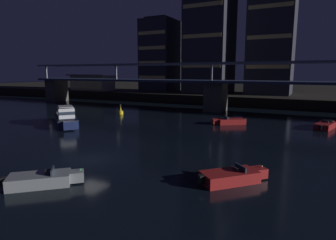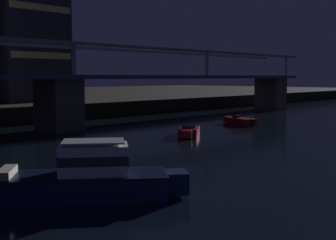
{
  "view_description": "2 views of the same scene",
  "coord_description": "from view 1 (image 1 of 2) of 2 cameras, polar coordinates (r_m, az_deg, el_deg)",
  "views": [
    {
      "loc": [
        16.94,
        -18.22,
        7.56
      ],
      "look_at": [
        -0.57,
        16.19,
        1.06
      ],
      "focal_mm": 30.46,
      "sensor_mm": 36.0,
      "label": 1
    },
    {
      "loc": [
        -27.27,
        -6.19,
        5.79
      ],
      "look_at": [
        2.68,
        22.1,
        1.86
      ],
      "focal_mm": 48.51,
      "sensor_mm": 36.0,
      "label": 2
    }
  ],
  "objects": [
    {
      "name": "ground_plane",
      "position": [
        26.0,
        -15.38,
        -7.7
      ],
      "size": [
        400.0,
        400.0,
        0.0
      ],
      "primitive_type": "plane",
      "color": "black"
    },
    {
      "name": "far_riverbank",
      "position": [
        103.51,
        17.58,
        5.54
      ],
      "size": [
        240.0,
        80.0,
        2.2
      ],
      "primitive_type": "cube",
      "color": "black",
      "rests_on": "ground"
    },
    {
      "name": "river_bridge",
      "position": [
        56.58,
        9.57,
        6.33
      ],
      "size": [
        92.98,
        6.4,
        9.38
      ],
      "color": "#4C4944",
      "rests_on": "ground"
    },
    {
      "name": "tower_west_low",
      "position": [
        83.14,
        -1.62,
        12.76
      ],
      "size": [
        8.96,
        9.46,
        20.32
      ],
      "color": "#282833",
      "rests_on": "far_riverbank"
    },
    {
      "name": "tower_west_tall",
      "position": [
        76.01,
        8.49,
        18.53
      ],
      "size": [
        10.36,
        12.48,
        34.99
      ],
      "color": "#282833",
      "rests_on": "far_riverbank"
    },
    {
      "name": "tower_central",
      "position": [
        75.61,
        20.17,
        17.55
      ],
      "size": [
        10.18,
        10.83,
        33.52
      ],
      "color": "#282833",
      "rests_on": "far_riverbank"
    },
    {
      "name": "waterfront_pavilion",
      "position": [
        88.27,
        -14.89,
        7.22
      ],
      "size": [
        12.4,
        7.4,
        4.7
      ],
      "color": "#B2AD9E",
      "rests_on": "far_riverbank"
    },
    {
      "name": "cabin_cruiser_near_left",
      "position": [
        43.47,
        -19.72,
        0.38
      ],
      "size": [
        8.39,
        7.36,
        2.79
      ],
      "color": "#19234C",
      "rests_on": "ground"
    },
    {
      "name": "speedboat_near_center",
      "position": [
        42.87,
        12.25,
        -0.26
      ],
      "size": [
        4.73,
        3.92,
        1.16
      ],
      "color": "maroon",
      "rests_on": "ground"
    },
    {
      "name": "speedboat_near_right",
      "position": [
        44.07,
        28.96,
        -0.98
      ],
      "size": [
        2.78,
        5.18,
        1.16
      ],
      "color": "maroon",
      "rests_on": "ground"
    },
    {
      "name": "speedboat_mid_left",
      "position": [
        20.63,
        12.73,
        -10.95
      ],
      "size": [
        4.33,
        4.44,
        1.16
      ],
      "color": "maroon",
      "rests_on": "ground"
    },
    {
      "name": "speedboat_mid_center",
      "position": [
        21.35,
        -23.72,
        -10.84
      ],
      "size": [
        4.5,
        4.26,
        1.16
      ],
      "color": "gray",
      "rests_on": "ground"
    },
    {
      "name": "channel_buoy",
      "position": [
        52.42,
        -9.45,
        1.66
      ],
      "size": [
        0.9,
        0.9,
        1.76
      ],
      "color": "yellow",
      "rests_on": "ground"
    }
  ]
}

